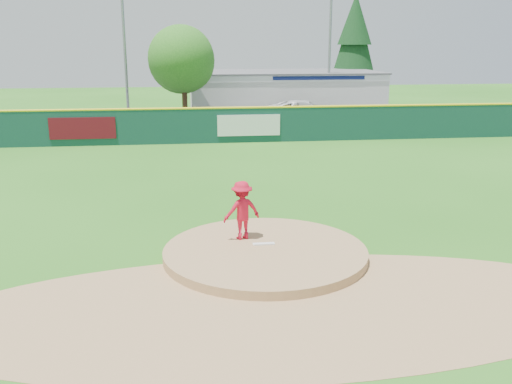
{
  "coord_description": "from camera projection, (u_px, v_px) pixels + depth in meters",
  "views": [
    {
      "loc": [
        -2.05,
        -14.32,
        5.67
      ],
      "look_at": [
        0.0,
        2.0,
        1.3
      ],
      "focal_mm": 40.0,
      "sensor_mm": 36.0,
      "label": 1
    }
  ],
  "objects": [
    {
      "name": "pitching_rubber",
      "position": [
        264.0,
        244.0,
        15.66
      ],
      "size": [
        0.6,
        0.15,
        0.04
      ],
      "primitive_type": "cube",
      "color": "white",
      "rests_on": "pitchers_mound"
    },
    {
      "name": "playground_slide",
      "position": [
        9.0,
        123.0,
        35.27
      ],
      "size": [
        0.92,
        2.59,
        1.43
      ],
      "color": "#1A2ADD",
      "rests_on": "ground"
    },
    {
      "name": "pitchers_mound",
      "position": [
        265.0,
        257.0,
        15.44
      ],
      "size": [
        5.5,
        5.5,
        0.5
      ],
      "primitive_type": "cylinder",
      "color": "#9E774C",
      "rests_on": "ground"
    },
    {
      "name": "ground",
      "position": [
        265.0,
        257.0,
        15.44
      ],
      "size": [
        120.0,
        120.0,
        0.0
      ],
      "primitive_type": "plane",
      "color": "#286B19",
      "rests_on": "ground"
    },
    {
      "name": "deciduous_tree",
      "position": [
        183.0,
        58.0,
        38.0
      ],
      "size": [
        5.6,
        5.6,
        7.36
      ],
      "color": "#382314",
      "rests_on": "ground"
    },
    {
      "name": "pitcher",
      "position": [
        242.0,
        210.0,
        15.95
      ],
      "size": [
        1.21,
        0.91,
        1.66
      ],
      "primitive_type": "imported",
      "rotation": [
        0.0,
        0.0,
        3.45
      ],
      "color": "red",
      "rests_on": "pitchers_mound"
    },
    {
      "name": "pool_building_grp",
      "position": [
        283.0,
        92.0,
        46.41
      ],
      "size": [
        15.2,
        8.2,
        3.31
      ],
      "color": "silver",
      "rests_on": "ground"
    },
    {
      "name": "fence_banners",
      "position": [
        167.0,
        127.0,
        32.0
      ],
      "size": [
        12.86,
        0.04,
        1.2
      ],
      "color": "#5E0D18",
      "rests_on": "ground"
    },
    {
      "name": "outfield_fence",
      "position": [
        221.0,
        124.0,
        32.42
      ],
      "size": [
        40.0,
        0.14,
        2.07
      ],
      "color": "#123B33",
      "rests_on": "ground"
    },
    {
      "name": "parking_lot",
      "position": [
        213.0,
        121.0,
        41.33
      ],
      "size": [
        44.0,
        16.0,
        0.02
      ],
      "primitive_type": "cube",
      "color": "#38383A",
      "rests_on": "ground"
    },
    {
      "name": "van",
      "position": [
        305.0,
        111.0,
        40.81
      ],
      "size": [
        5.82,
        3.14,
        1.55
      ],
      "primitive_type": "imported",
      "rotation": [
        0.0,
        0.0,
        1.47
      ],
      "color": "silver",
      "rests_on": "parking_lot"
    },
    {
      "name": "light_pole_right",
      "position": [
        330.0,
        43.0,
        42.91
      ],
      "size": [
        1.75,
        0.25,
        10.0
      ],
      "color": "gray",
      "rests_on": "ground"
    },
    {
      "name": "light_pole_left",
      "position": [
        124.0,
        35.0,
        39.05
      ],
      "size": [
        1.75,
        0.25,
        11.0
      ],
      "color": "gray",
      "rests_on": "ground"
    },
    {
      "name": "infield_dirt_arc",
      "position": [
        284.0,
        306.0,
        12.56
      ],
      "size": [
        15.4,
        15.4,
        0.01
      ],
      "primitive_type": "cylinder",
      "color": "#9E774C",
      "rests_on": "ground"
    },
    {
      "name": "conifer_tree",
      "position": [
        354.0,
        42.0,
        50.1
      ],
      "size": [
        4.4,
        4.4,
        9.5
      ],
      "color": "#382314",
      "rests_on": "ground"
    }
  ]
}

